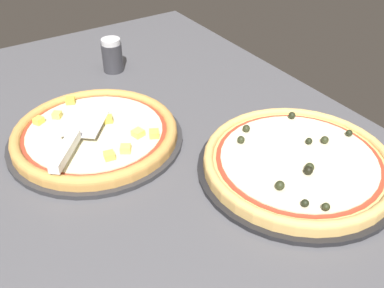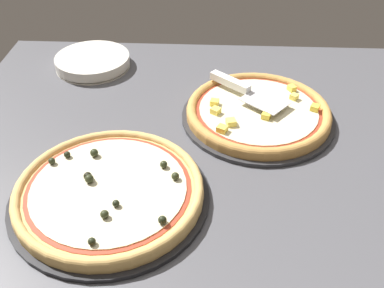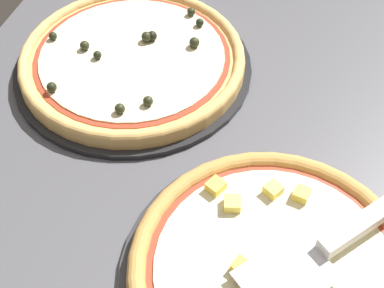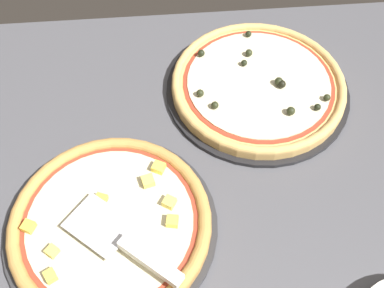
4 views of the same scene
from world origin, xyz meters
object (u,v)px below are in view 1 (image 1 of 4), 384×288
(serving_spatula, at_px, (71,143))
(parmesan_shaker, at_px, (112,55))
(pizza_front, at_px, (95,133))
(pizza_back, at_px, (298,161))

(serving_spatula, bearing_deg, parmesan_shaker, 144.43)
(pizza_front, bearing_deg, serving_spatula, -54.80)
(pizza_front, relative_size, pizza_back, 0.95)
(parmesan_shaker, bearing_deg, pizza_back, 11.20)
(pizza_front, bearing_deg, parmesan_shaker, 148.96)
(parmesan_shaker, bearing_deg, serving_spatula, -35.57)
(pizza_front, relative_size, parmesan_shaker, 3.81)
(pizza_front, height_order, pizza_back, pizza_back)
(parmesan_shaker, bearing_deg, pizza_front, -31.04)
(pizza_back, relative_size, serving_spatula, 1.83)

